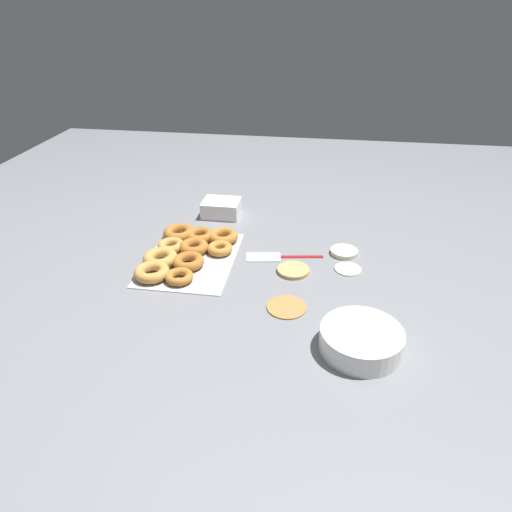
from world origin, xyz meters
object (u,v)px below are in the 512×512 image
Objects in this scene: pancake_2 at (293,270)px; pancake_0 at (287,306)px; batter_bowl at (361,340)px; pancake_3 at (344,252)px; spatula at (272,257)px; container_stack at (221,208)px; donut_tray at (186,251)px; pancake_1 at (348,268)px.

pancake_0 is at bearing -0.85° from pancake_2.
pancake_3 is at bearing -176.20° from batter_bowl.
spatula is (0.06, -0.23, -0.01)m from pancake_3.
batter_bowl is (0.46, 0.03, 0.02)m from pancake_3.
pancake_0 is at bearing -26.24° from pancake_3.
pancake_2 is 0.71× the size of container_stack.
donut_tray is 0.65m from batter_bowl.
container_stack is (-0.56, -0.30, 0.03)m from pancake_0.
spatula is at bearing -136.05° from pancake_2.
batter_bowl is (0.14, 0.19, 0.02)m from pancake_0.
spatula is (-0.41, -0.26, -0.03)m from batter_bowl.
pancake_3 is 0.52m from donut_tray.
donut_tray is at bearing -79.95° from pancake_3.
spatula is (-0.08, -0.08, -0.00)m from pancake_2.
pancake_3 reaches higher than pancake_2.
pancake_1 is 0.52m from donut_tray.
pancake_1 is 0.22× the size of donut_tray.
pancake_3 is 0.46m from batter_bowl.
pancake_0 is at bearing 56.30° from donut_tray.
pancake_1 is at bearing 6.41° from pancake_3.
batter_bowl reaches higher than pancake_2.
pancake_1 is 0.92× the size of pancake_3.
pancake_2 is 0.35m from donut_tray.
pancake_0 is 1.23× the size of pancake_3.
container_stack is at bearing 172.00° from donut_tray.
container_stack reaches higher than pancake_1.
pancake_1 reaches higher than spatula.
pancake_1 is 0.83× the size of pancake_2.
donut_tray is (-0.05, -0.35, 0.01)m from pancake_2.
spatula is at bearing -76.12° from pancake_3.
pancake_0 is at bearing -37.02° from pancake_1.
pancake_1 is 0.25m from spatula.
batter_bowl is at bearing 29.70° from pancake_2.
batter_bowl reaches higher than donut_tray.
pancake_0 is at bearing 28.61° from container_stack.
spatula is at bearing 96.77° from donut_tray.
pancake_2 is at bearing 179.15° from pancake_0.
batter_bowl reaches higher than pancake_3.
container_stack is at bearing -151.39° from pancake_0.
batter_bowl is at bearing 113.49° from spatula.
pancake_3 is 0.52m from container_stack.
pancake_2 is at bearing 82.61° from donut_tray.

